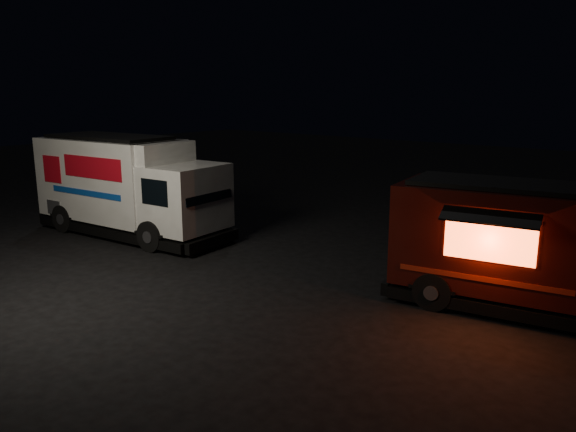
# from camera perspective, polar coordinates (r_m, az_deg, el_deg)

# --- Properties ---
(ground) EXTENTS (80.00, 80.00, 0.00)m
(ground) POSITION_cam_1_polar(r_m,az_deg,el_deg) (14.68, -8.39, -6.57)
(ground) COLOR black
(ground) RESTS_ON ground
(white_truck) EXTENTS (7.53, 3.23, 3.32)m
(white_truck) POSITION_cam_1_polar(r_m,az_deg,el_deg) (19.49, -15.66, 2.93)
(white_truck) COLOR white
(white_truck) RESTS_ON ground
(red_truck) EXTENTS (6.42, 3.29, 2.85)m
(red_truck) POSITION_cam_1_polar(r_m,az_deg,el_deg) (13.34, 23.55, -3.09)
(red_truck) COLOR black
(red_truck) RESTS_ON ground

